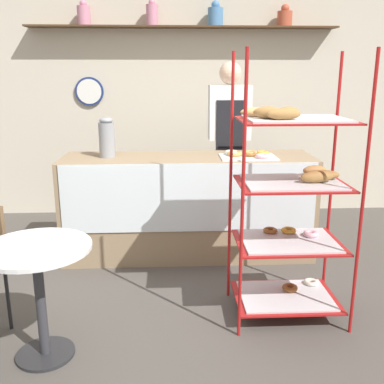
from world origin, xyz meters
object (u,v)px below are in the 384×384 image
object	(u,v)px
cafe_table	(38,275)
donut_tray_counter	(247,155)
person_worker	(229,143)
coffee_carafe	(107,138)
pastry_rack	(291,200)

from	to	relation	value
cafe_table	donut_tray_counter	xyz separation A→B (m)	(1.47, 1.51, 0.42)
person_worker	donut_tray_counter	bearing A→B (deg)	-80.72
person_worker	coffee_carafe	distance (m)	1.27
pastry_rack	donut_tray_counter	distance (m)	1.09
cafe_table	donut_tray_counter	world-z (taller)	donut_tray_counter
cafe_table	pastry_rack	bearing A→B (deg)	15.29
pastry_rack	coffee_carafe	size ratio (longest dim) A/B	5.06
cafe_table	person_worker	bearing A→B (deg)	56.41
pastry_rack	person_worker	xyz separation A→B (m)	(-0.21, 1.64, 0.14)
pastry_rack	person_worker	distance (m)	1.66
donut_tray_counter	cafe_table	bearing A→B (deg)	-134.26
coffee_carafe	donut_tray_counter	distance (m)	1.26
donut_tray_counter	pastry_rack	bearing A→B (deg)	-83.61
pastry_rack	cafe_table	size ratio (longest dim) A/B	2.54
pastry_rack	coffee_carafe	distance (m)	1.80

